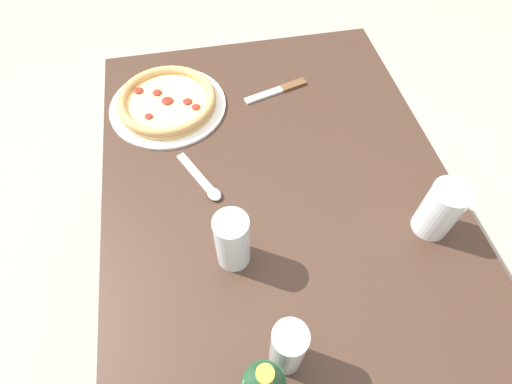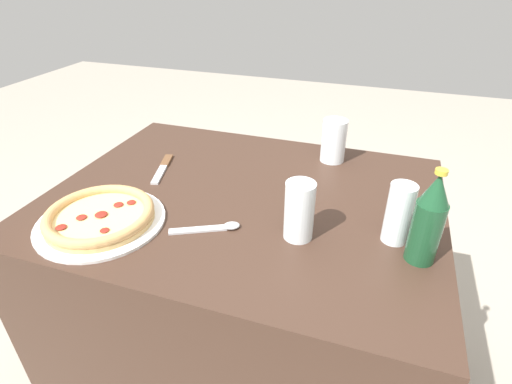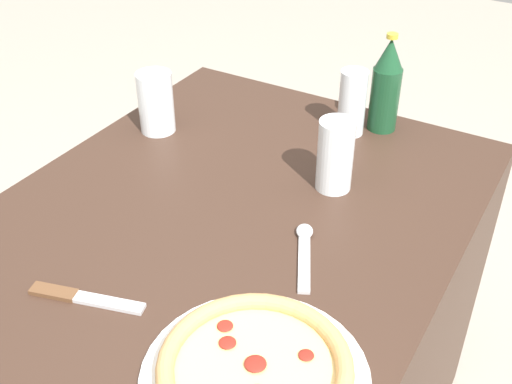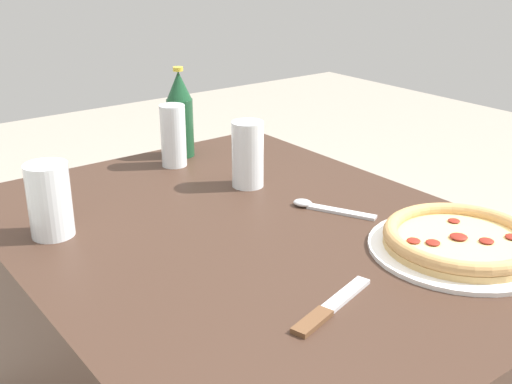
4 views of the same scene
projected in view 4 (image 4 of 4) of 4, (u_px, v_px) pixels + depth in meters
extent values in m
cylinder|color=white|center=(460.00, 249.00, 1.12)|extent=(0.32, 0.32, 0.01)
cylinder|color=tan|center=(460.00, 244.00, 1.12)|extent=(0.27, 0.27, 0.01)
cylinder|color=#EACC7F|center=(461.00, 240.00, 1.12)|extent=(0.23, 0.23, 0.00)
torus|color=tan|center=(461.00, 236.00, 1.12)|extent=(0.27, 0.27, 0.03)
ellipsoid|color=maroon|center=(459.00, 237.00, 1.12)|extent=(0.03, 0.03, 0.01)
ellipsoid|color=maroon|center=(433.00, 242.00, 1.10)|extent=(0.03, 0.03, 0.01)
ellipsoid|color=maroon|center=(454.00, 221.00, 1.18)|extent=(0.02, 0.02, 0.00)
ellipsoid|color=maroon|center=(414.00, 240.00, 1.11)|extent=(0.02, 0.02, 0.01)
ellipsoid|color=maroon|center=(487.00, 241.00, 1.10)|extent=(0.03, 0.03, 0.01)
cylinder|color=white|center=(173.00, 136.00, 1.53)|extent=(0.06, 0.06, 0.15)
cylinder|color=silver|center=(174.00, 146.00, 1.54)|extent=(0.05, 0.05, 0.09)
cylinder|color=white|center=(248.00, 154.00, 1.40)|extent=(0.07, 0.07, 0.15)
cylinder|color=orange|center=(248.00, 161.00, 1.40)|extent=(0.06, 0.06, 0.11)
cylinder|color=white|center=(49.00, 200.00, 1.16)|extent=(0.08, 0.08, 0.14)
cylinder|color=black|center=(52.00, 218.00, 1.17)|extent=(0.06, 0.06, 0.06)
cylinder|color=#194728|center=(181.00, 128.00, 1.60)|extent=(0.07, 0.07, 0.14)
cone|color=#194728|center=(179.00, 85.00, 1.56)|extent=(0.06, 0.06, 0.07)
cylinder|color=gold|center=(178.00, 69.00, 1.55)|extent=(0.02, 0.02, 0.01)
cube|color=brown|center=(312.00, 322.00, 0.91)|extent=(0.05, 0.08, 0.01)
cube|color=silver|center=(346.00, 294.00, 0.98)|extent=(0.05, 0.12, 0.01)
cube|color=silver|center=(341.00, 212.00, 1.28)|extent=(0.14, 0.08, 0.01)
ellipsoid|color=silver|center=(303.00, 203.00, 1.31)|extent=(0.05, 0.05, 0.01)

